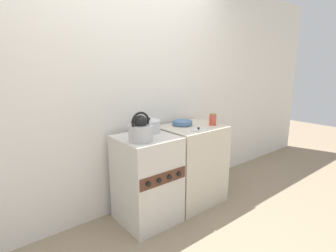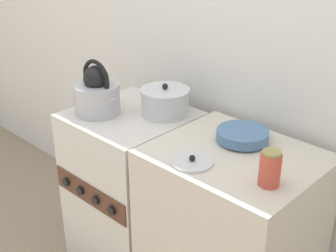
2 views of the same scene
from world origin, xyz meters
name	(u,v)px [view 1 (image 1 of 2)]	position (x,y,z in m)	size (l,w,h in m)	color
ground_plane	(164,231)	(0.00, 0.00, 0.00)	(12.00, 12.00, 0.00)	gray
wall_back	(125,92)	(0.00, 0.62, 1.25)	(7.00, 0.06, 2.50)	silver
stove	(147,179)	(0.00, 0.27, 0.43)	(0.53, 0.55, 0.86)	beige
counter	(191,164)	(0.61, 0.28, 0.43)	(0.65, 0.55, 0.87)	beige
kettle	(141,130)	(-0.12, 0.17, 0.96)	(0.26, 0.22, 0.26)	#B2B2B7
cooking_pot	(149,126)	(0.12, 0.38, 0.92)	(0.23, 0.23, 0.15)	silver
enamel_bowl	(182,123)	(0.56, 0.38, 0.90)	(0.22, 0.22, 0.05)	#4C729E
storage_jar	(213,119)	(0.83, 0.17, 0.93)	(0.08, 0.08, 0.13)	#CC4C38
loose_pot_lid	(198,130)	(0.53, 0.10, 0.88)	(0.16, 0.16, 0.03)	silver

